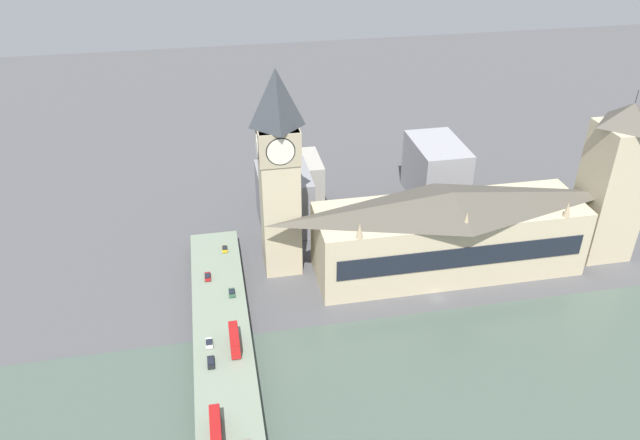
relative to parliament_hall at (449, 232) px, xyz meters
name	(u,v)px	position (x,y,z in m)	size (l,w,h in m)	color
ground_plane	(437,299)	(-15.34, 8.00, -14.38)	(600.00, 600.00, 0.00)	#4C4C4F
river_water	(490,392)	(-54.90, 8.00, -14.23)	(67.13, 360.00, 0.30)	#47564C
parliament_hall	(449,232)	(0.00, 0.00, 0.00)	(25.14, 86.76, 28.93)	#C1B28E
clock_tower	(279,170)	(11.27, 53.32, 21.87)	(13.10, 13.10, 68.25)	#C1B28E
victoria_tower	(614,182)	(0.06, -55.57, 12.81)	(16.38, 16.38, 58.38)	#C1B28E
road_bridge	(229,419)	(-54.90, 75.23, -10.04)	(166.25, 15.93, 5.30)	#5D6A59
double_decker_bus_lead	(216,429)	(-60.71, 78.30, -6.31)	(11.41, 2.56, 5.04)	red
double_decker_bus_rear	(234,339)	(-31.31, 71.98, -6.33)	(10.50, 2.55, 5.01)	red
car_northbound_mid	(208,276)	(1.77, 78.14, -8.44)	(4.45, 1.88, 1.25)	maroon
car_southbound_lead	(232,292)	(-7.90, 71.24, -8.38)	(4.19, 1.84, 1.40)	#2D5638
car_southbound_mid	(209,343)	(-29.10, 78.83, -8.42)	(3.98, 1.90, 1.29)	silver
car_southbound_tail	(211,362)	(-36.59, 78.63, -8.40)	(4.52, 1.89, 1.33)	black
car_southbound_extra	(225,249)	(16.56, 71.98, -8.39)	(4.01, 1.75, 1.39)	gold
city_block_west	(297,183)	(51.21, 41.70, -4.40)	(20.72, 17.80, 19.97)	#A39E93
city_block_center	(436,171)	(47.66, -13.00, -2.59)	(29.29, 18.52, 23.59)	#939399
city_block_east	(284,199)	(38.50, 48.61, -3.71)	(25.35, 18.65, 21.35)	gray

